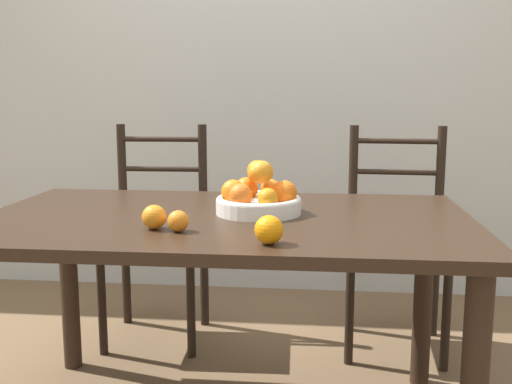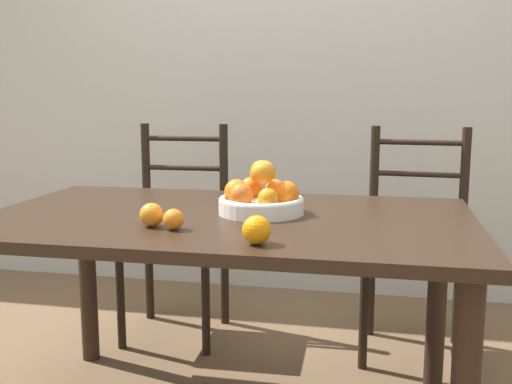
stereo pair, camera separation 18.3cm
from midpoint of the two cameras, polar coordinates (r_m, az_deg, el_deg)
wall_back at (r=3.31m, az=5.27°, el=12.82°), size 8.00×0.06×2.60m
dining_table at (r=1.92m, az=-0.04°, el=-5.01°), size 1.54×0.91×0.72m
fruit_bowl at (r=1.92m, az=3.17°, el=-0.53°), size 0.27×0.27×0.17m
orange_loose_0 at (r=1.70m, az=-4.83°, el=-2.65°), size 0.06×0.06×0.06m
orange_loose_1 at (r=1.53m, az=3.48°, el=-3.67°), size 0.08×0.08×0.08m
orange_loose_2 at (r=1.74m, az=-6.98°, el=-2.21°), size 0.07×0.07×0.07m
chair_left at (r=2.74m, az=-5.66°, el=-3.92°), size 0.43×0.41×0.96m
chair_right at (r=2.63m, az=16.92°, el=-4.86°), size 0.44×0.42×0.96m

